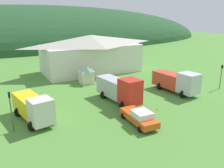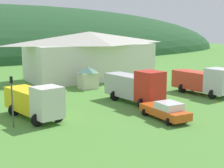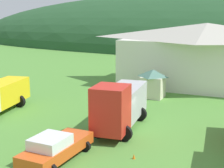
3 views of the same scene
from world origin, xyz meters
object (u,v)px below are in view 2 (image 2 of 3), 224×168
at_px(tow_truck_silver, 204,80).
at_px(traffic_cone_mid_row, 184,109).
at_px(flatbed_truck_yellow, 35,101).
at_px(play_shed_cream, 88,77).
at_px(depot_building, 90,55).
at_px(traffic_cone_near_pickup, 217,103).
at_px(crane_truck_red, 136,86).
at_px(traffic_light_west, 12,96).
at_px(service_pickup_orange, 166,110).

distance_m(tow_truck_silver, traffic_cone_mid_row, 8.10).
bearing_deg(flatbed_truck_yellow, traffic_cone_mid_row, 63.56).
xyz_separation_m(play_shed_cream, flatbed_truck_yellow, (-10.65, -10.83, 0.16)).
height_order(depot_building, traffic_cone_near_pickup, depot_building).
distance_m(depot_building, tow_truck_silver, 19.41).
height_order(play_shed_cream, crane_truck_red, crane_truck_red).
bearing_deg(crane_truck_red, depot_building, 163.04).
bearing_deg(traffic_light_west, traffic_cone_near_pickup, -5.95).
xyz_separation_m(traffic_cone_near_pickup, traffic_cone_mid_row, (-5.01, -0.20, 0.00)).
relative_size(flatbed_truck_yellow, traffic_light_west, 1.79).
bearing_deg(tow_truck_silver, flatbed_truck_yellow, -96.23).
xyz_separation_m(crane_truck_red, traffic_cone_mid_row, (2.79, -4.54, -1.91)).
bearing_deg(traffic_cone_mid_row, service_pickup_orange, -152.79).
distance_m(play_shed_cream, flatbed_truck_yellow, 15.19).
height_order(traffic_cone_near_pickup, traffic_cone_mid_row, traffic_cone_mid_row).
height_order(crane_truck_red, traffic_cone_mid_row, crane_truck_red).
relative_size(depot_building, play_shed_cream, 6.92).
height_order(tow_truck_silver, traffic_cone_mid_row, tow_truck_silver).
bearing_deg(depot_building, flatbed_truck_yellow, -128.72).
distance_m(crane_truck_red, traffic_light_west, 13.84).
bearing_deg(play_shed_cream, traffic_light_west, -136.37).
height_order(flatbed_truck_yellow, service_pickup_orange, flatbed_truck_yellow).
distance_m(service_pickup_orange, traffic_light_west, 13.29).
distance_m(play_shed_cream, traffic_cone_mid_row, 15.31).
xyz_separation_m(play_shed_cream, traffic_cone_near_pickup, (8.44, -14.65, -1.50)).
distance_m(play_shed_cream, traffic_cone_near_pickup, 16.97).
relative_size(crane_truck_red, traffic_light_west, 1.86).
bearing_deg(service_pickup_orange, traffic_cone_near_pickup, 106.16).
xyz_separation_m(crane_truck_red, tow_truck_silver, (9.59, -0.51, -0.12)).
bearing_deg(traffic_cone_near_pickup, service_pickup_orange, -165.80).
height_order(depot_building, crane_truck_red, depot_building).
relative_size(play_shed_cream, traffic_cone_mid_row, 4.81).
distance_m(crane_truck_red, tow_truck_silver, 9.60).
bearing_deg(play_shed_cream, traffic_cone_mid_row, -76.99).
bearing_deg(depot_building, traffic_cone_mid_row, -91.49).
bearing_deg(tow_truck_silver, crane_truck_red, -99.31).
relative_size(crane_truck_red, tow_truck_silver, 1.02).
distance_m(play_shed_cream, traffic_light_west, 18.02).
bearing_deg(flatbed_truck_yellow, traffic_cone_near_pickup, 68.17).
xyz_separation_m(play_shed_cream, traffic_cone_mid_row, (3.43, -14.85, -1.50)).
height_order(flatbed_truck_yellow, traffic_cone_near_pickup, flatbed_truck_yellow).
bearing_deg(service_pickup_orange, flatbed_truck_yellow, -119.55).
distance_m(depot_building, crane_truck_red, 18.18).
xyz_separation_m(flatbed_truck_yellow, crane_truck_red, (11.29, 0.52, 0.24)).
height_order(flatbed_truck_yellow, traffic_light_west, traffic_light_west).
bearing_deg(traffic_light_west, traffic_cone_mid_row, -8.42).
relative_size(crane_truck_red, service_pickup_orange, 1.48).
bearing_deg(traffic_light_west, depot_building, 49.39).
bearing_deg(traffic_light_west, crane_truck_red, 8.75).
xyz_separation_m(depot_building, traffic_cone_mid_row, (-0.58, -22.30, -3.81)).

